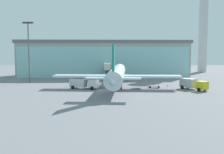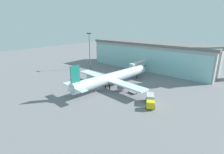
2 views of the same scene
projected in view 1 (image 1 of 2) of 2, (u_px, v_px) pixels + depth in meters
name	position (u px, v px, depth m)	size (l,w,h in m)	color
ground	(103.00, 90.00, 64.25)	(240.00, 240.00, 0.00)	slate
terminal_building	(104.00, 58.00, 102.07)	(65.14, 17.61, 13.68)	#9E9E9E
jet_bridge	(107.00, 67.00, 89.93)	(2.34, 12.51, 5.57)	silver
control_tower	(204.00, 20.00, 119.76)	(7.06, 7.06, 41.03)	silver
apron_light_mast	(29.00, 47.00, 79.26)	(3.20, 0.40, 18.31)	#59595E
airplane	(117.00, 75.00, 67.76)	(32.48, 38.93, 10.80)	silver
catering_truck	(83.00, 83.00, 65.77)	(7.61, 4.53, 2.65)	silver
fuel_truck	(193.00, 84.00, 64.55)	(5.63, 7.39, 2.65)	yellow
baggage_cart	(154.00, 86.00, 68.07)	(3.07, 2.14, 1.50)	gray
safety_cone_nose	(111.00, 90.00, 61.91)	(0.36, 0.36, 0.55)	orange
safety_cone_wingtip	(168.00, 85.00, 70.94)	(0.36, 0.36, 0.55)	orange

